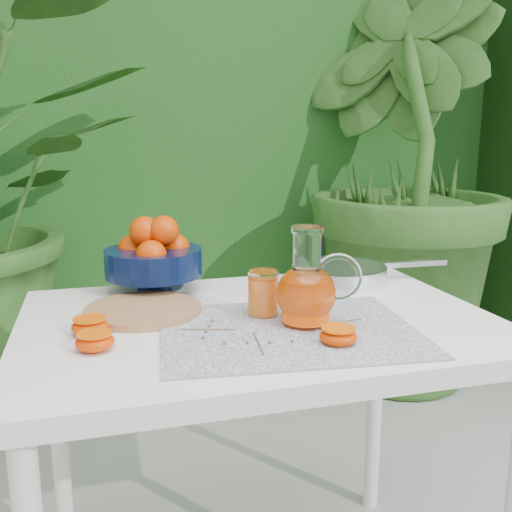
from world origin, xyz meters
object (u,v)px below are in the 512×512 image
object	(u,v)px
cutting_board	(144,310)
fruit_bowl	(154,256)
white_table	(258,352)
saute_pan	(340,273)
juice_pitcher	(307,291)

from	to	relation	value
cutting_board	fruit_bowl	xyz separation A→B (m)	(0.04, 0.19, 0.08)
white_table	saute_pan	world-z (taller)	saute_pan
white_table	fruit_bowl	xyz separation A→B (m)	(-0.19, 0.28, 0.17)
juice_pitcher	saute_pan	bearing A→B (deg)	55.50
saute_pan	juice_pitcher	bearing A→B (deg)	-124.50
cutting_board	saute_pan	xyz separation A→B (m)	(0.53, 0.13, 0.02)
fruit_bowl	juice_pitcher	bearing A→B (deg)	-53.08
juice_pitcher	white_table	bearing A→B (deg)	134.67
fruit_bowl	juice_pitcher	world-z (taller)	juice_pitcher
white_table	cutting_board	world-z (taller)	cutting_board
cutting_board	saute_pan	size ratio (longest dim) A/B	0.58
white_table	cutting_board	distance (m)	0.27
fruit_bowl	white_table	bearing A→B (deg)	-55.66
saute_pan	cutting_board	bearing A→B (deg)	-165.74
fruit_bowl	juice_pitcher	distance (m)	0.45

